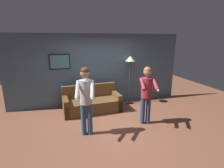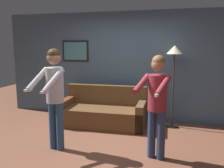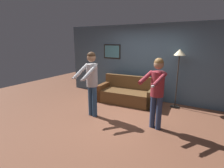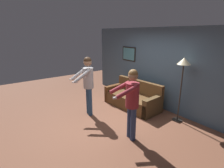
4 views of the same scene
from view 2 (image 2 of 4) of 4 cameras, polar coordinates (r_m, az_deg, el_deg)
The scene contains 6 objects.
ground_plane at distance 4.60m, azimuth -2.50°, elevation -14.45°, with size 12.00×12.00×0.00m, color brown.
back_wall_assembly at distance 6.08m, azimuth 3.27°, elevation 4.16°, with size 6.40×0.09×2.60m.
couch at distance 5.71m, azimuth -2.00°, elevation -6.67°, with size 1.95×0.97×0.87m.
torchiere_lamp at distance 5.56m, azimuth 14.07°, elevation 5.63°, with size 0.35×0.35×1.81m.
person_standing_left at distance 4.35m, azimuth -13.07°, elevation -1.20°, with size 0.52×0.69×1.77m.
person_standing_right at distance 3.97m, azimuth 10.26°, elevation -3.09°, with size 0.54×0.72×1.68m.
Camera 2 is at (1.40, -3.97, 1.87)m, focal length 40.00 mm.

